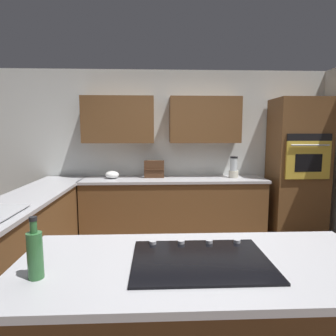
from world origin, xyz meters
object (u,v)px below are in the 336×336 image
at_px(mixing_bowl, 112,175).
at_px(oil_bottle, 35,253).
at_px(cooktop, 201,260).
at_px(blender, 234,169).
at_px(spice_rack, 154,169).
at_px(wall_oven, 297,167).

xyz_separation_m(mixing_bowl, oil_bottle, (-0.08, 3.06, 0.07)).
height_order(cooktop, blender, blender).
bearing_deg(cooktop, oil_bottle, 10.27).
height_order(spice_rack, oil_bottle, oil_bottle).
bearing_deg(mixing_bowl, oil_bottle, 91.55).
xyz_separation_m(blender, oil_bottle, (1.82, 3.06, -0.02)).
height_order(wall_oven, spice_rack, wall_oven).
relative_size(blender, mixing_bowl, 1.59).
distance_m(cooktop, oil_bottle, 0.87).
bearing_deg(wall_oven, oil_bottle, 47.02).
relative_size(spice_rack, oil_bottle, 1.00).
height_order(blender, oil_bottle, blender).
height_order(cooktop, mixing_bowl, mixing_bowl).
bearing_deg(blender, cooktop, 71.48).
height_order(cooktop, oil_bottle, oil_bottle).
bearing_deg(oil_bottle, mixing_bowl, -88.45).
relative_size(mixing_bowl, oil_bottle, 0.67).
distance_m(spice_rack, oil_bottle, 3.16).
bearing_deg(cooktop, spice_rack, -84.66).
xyz_separation_m(cooktop, oil_bottle, (0.84, 0.15, 0.12)).
distance_m(blender, spice_rack, 1.25).
bearing_deg(oil_bottle, blender, -120.70).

